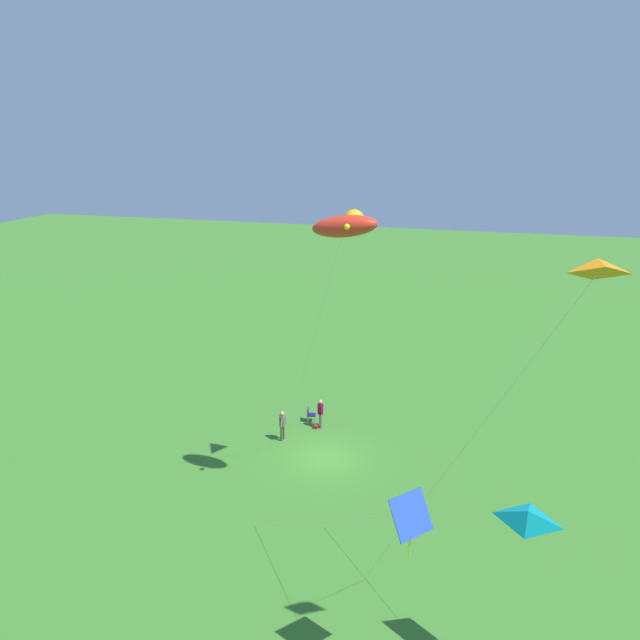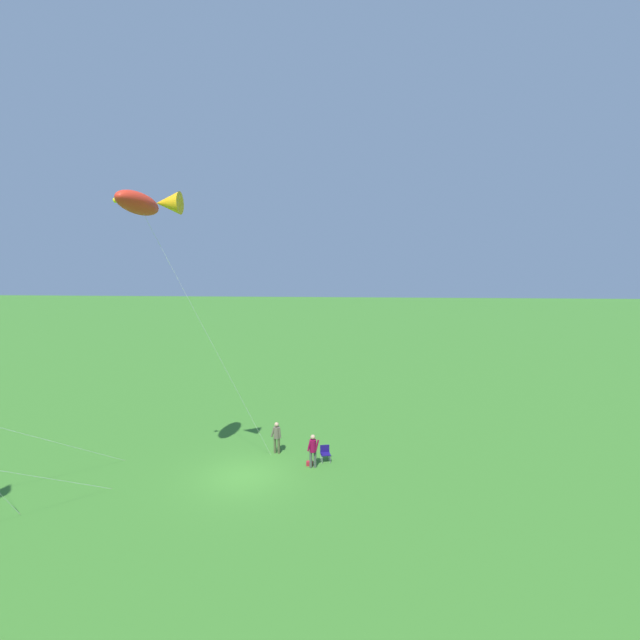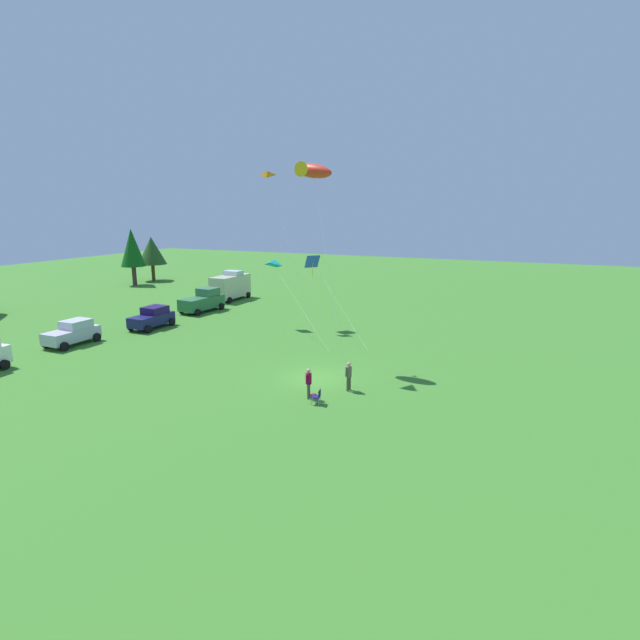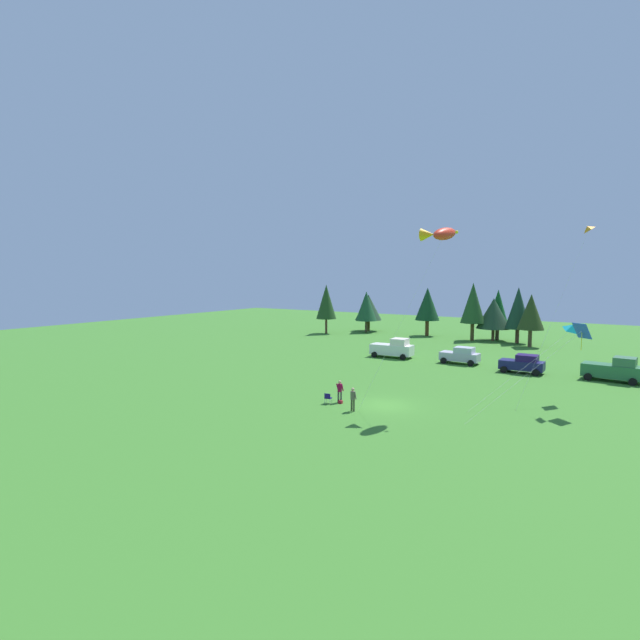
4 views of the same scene
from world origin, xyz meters
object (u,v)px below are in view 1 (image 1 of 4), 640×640
(kite_delta_orange, at_px, (596,268))
(kite_large_fish, at_px, (346,225))
(backpack_on_grass, at_px, (316,426))
(kite_delta_teal, at_px, (527,519))
(folding_chair, at_px, (310,414))
(person_spectator, at_px, (321,411))
(kite_diamond_blue, at_px, (407,516))
(person_kite_flyer, at_px, (282,423))

(kite_delta_orange, bearing_deg, kite_large_fish, -136.47)
(backpack_on_grass, relative_size, kite_delta_teal, 0.04)
(kite_large_fish, relative_size, kite_delta_teal, 1.58)
(folding_chair, height_order, kite_delta_teal, kite_delta_teal)
(person_spectator, relative_size, kite_delta_orange, 0.13)
(kite_delta_teal, height_order, kite_delta_orange, kite_delta_orange)
(kite_diamond_blue, bearing_deg, backpack_on_grass, -155.08)
(folding_chair, distance_m, kite_large_fish, 14.88)
(folding_chair, distance_m, person_spectator, 1.13)
(person_kite_flyer, xyz_separation_m, backpack_on_grass, (-1.87, 1.41, -0.91))
(kite_delta_orange, bearing_deg, person_kite_flyer, -136.15)
(kite_delta_orange, bearing_deg, folding_chair, -143.07)
(folding_chair, distance_m, kite_delta_orange, 23.93)
(person_kite_flyer, xyz_separation_m, kite_diamond_blue, (13.72, 8.66, 4.76))
(backpack_on_grass, distance_m, kite_diamond_blue, 18.11)
(person_kite_flyer, relative_size, kite_diamond_blue, 0.21)
(folding_chair, height_order, backpack_on_grass, folding_chair)
(folding_chair, xyz_separation_m, person_spectator, (0.58, 0.81, 0.53))
(person_kite_flyer, distance_m, kite_large_fish, 13.55)
(kite_large_fish, distance_m, kite_delta_orange, 12.10)
(person_spectator, xyz_separation_m, kite_diamond_blue, (15.79, 7.03, 4.76))
(kite_large_fish, bearing_deg, kite_delta_teal, 42.28)
(folding_chair, distance_m, kite_diamond_blue, 18.91)
(kite_diamond_blue, bearing_deg, kite_large_fish, -155.78)
(kite_diamond_blue, distance_m, kite_delta_orange, 8.75)
(backpack_on_grass, bearing_deg, folding_chair, -142.43)
(person_kite_flyer, bearing_deg, kite_delta_orange, -33.62)
(kite_delta_orange, bearing_deg, backpack_on_grass, -143.10)
(folding_chair, bearing_deg, person_kite_flyer, -119.28)
(person_kite_flyer, relative_size, kite_large_fish, 0.13)
(person_kite_flyer, distance_m, backpack_on_grass, 2.52)
(backpack_on_grass, relative_size, kite_diamond_blue, 0.04)
(folding_chair, xyz_separation_m, kite_delta_orange, (16.09, 12.10, 12.94))
(kite_delta_teal, distance_m, kite_diamond_blue, 3.49)
(person_kite_flyer, bearing_deg, kite_diamond_blue, -45.22)
(person_spectator, height_order, kite_large_fish, kite_large_fish)
(person_spectator, bearing_deg, kite_delta_teal, -69.90)
(kite_large_fish, distance_m, kite_diamond_blue, 12.19)
(kite_large_fish, bearing_deg, kite_delta_orange, 43.53)
(kite_diamond_blue, relative_size, kite_delta_orange, 0.59)
(folding_chair, xyz_separation_m, kite_delta_teal, (15.53, 11.23, 5.28))
(backpack_on_grass, relative_size, kite_delta_orange, 0.02)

